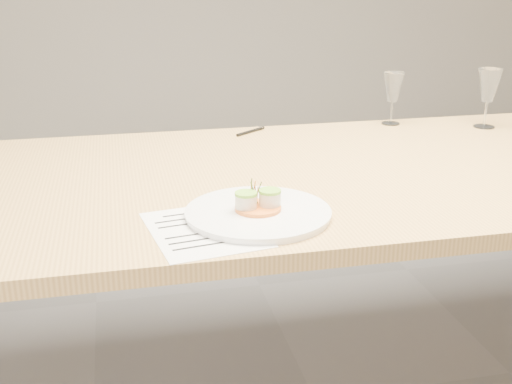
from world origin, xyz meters
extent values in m
cube|color=tan|center=(0.00, 0.00, 0.73)|extent=(2.40, 1.00, 0.04)
cylinder|color=white|center=(-0.25, -0.30, 0.76)|extent=(0.31, 0.31, 0.01)
cylinder|color=white|center=(-0.25, -0.30, 0.76)|extent=(0.32, 0.32, 0.01)
cylinder|color=orange|center=(-0.25, -0.30, 0.77)|extent=(0.10, 0.10, 0.01)
cylinder|color=beige|center=(-0.28, -0.30, 0.79)|extent=(0.05, 0.05, 0.03)
cylinder|color=beige|center=(-0.23, -0.30, 0.79)|extent=(0.05, 0.05, 0.03)
cylinder|color=#8FCC38|center=(-0.28, -0.30, 0.81)|extent=(0.05, 0.05, 0.01)
cylinder|color=#8FCC38|center=(-0.23, -0.30, 0.81)|extent=(0.05, 0.05, 0.01)
cylinder|color=#C7C86A|center=(-0.19, -0.35, 0.76)|extent=(0.05, 0.05, 0.00)
cube|color=white|center=(-0.38, -0.35, 0.75)|extent=(0.26, 0.30, 0.00)
cube|color=black|center=(-0.41, -0.25, 0.75)|extent=(0.09, 0.02, 0.00)
cube|color=black|center=(-0.41, -0.28, 0.75)|extent=(0.14, 0.03, 0.00)
cube|color=black|center=(-0.40, -0.31, 0.75)|extent=(0.14, 0.03, 0.00)
cube|color=black|center=(-0.39, -0.37, 0.75)|extent=(0.14, 0.03, 0.00)
cube|color=black|center=(-0.39, -0.40, 0.75)|extent=(0.14, 0.03, 0.00)
cube|color=black|center=(-0.38, -0.43, 0.75)|extent=(0.14, 0.03, 0.00)
cylinder|color=black|center=(-0.11, 0.42, 0.75)|extent=(0.11, 0.09, 0.01)
cube|color=silver|center=(-0.07, 0.45, 0.76)|extent=(0.02, 0.02, 0.00)
cylinder|color=white|center=(0.38, 0.44, 0.75)|extent=(0.06, 0.06, 0.00)
cylinder|color=white|center=(0.38, 0.44, 0.79)|extent=(0.01, 0.01, 0.08)
cone|color=white|center=(0.38, 0.44, 0.88)|extent=(0.07, 0.07, 0.10)
cylinder|color=white|center=(0.67, 0.33, 0.75)|extent=(0.07, 0.07, 0.00)
cylinder|color=white|center=(0.67, 0.33, 0.80)|extent=(0.01, 0.01, 0.08)
cone|color=white|center=(0.67, 0.33, 0.89)|extent=(0.08, 0.08, 0.11)
camera|label=1|loc=(-0.54, -1.56, 1.26)|focal=45.00mm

